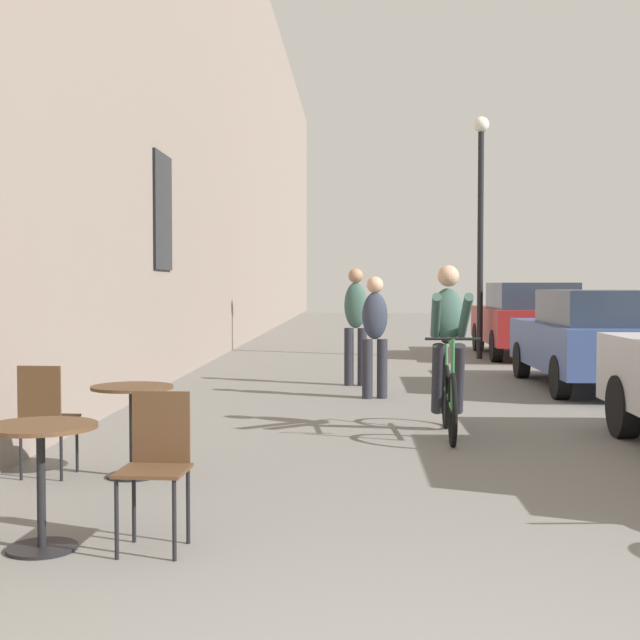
% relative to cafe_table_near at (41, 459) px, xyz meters
% --- Properties ---
extents(building_facade_left, '(0.54, 68.00, 10.92)m').
position_rel_cafe_table_near_xyz_m(building_facade_left, '(-1.31, 11.83, 4.94)').
color(building_facade_left, gray).
rests_on(building_facade_left, ground_plane).
extents(cafe_table_near, '(0.64, 0.64, 0.72)m').
position_rel_cafe_table_near_xyz_m(cafe_table_near, '(0.00, 0.00, 0.00)').
color(cafe_table_near, black).
rests_on(cafe_table_near, ground_plane).
extents(cafe_chair_near_toward_wall, '(0.40, 0.40, 0.89)m').
position_rel_cafe_table_near_xyz_m(cafe_chair_near_toward_wall, '(0.65, 0.08, -0.00)').
color(cafe_chair_near_toward_wall, black).
rests_on(cafe_chair_near_toward_wall, ground_plane).
extents(cafe_table_mid, '(0.64, 0.64, 0.72)m').
position_rel_cafe_table_near_xyz_m(cafe_table_mid, '(0.03, 1.90, 0.00)').
color(cafe_table_mid, black).
rests_on(cafe_table_mid, ground_plane).
extents(cafe_chair_mid_toward_street, '(0.40, 0.40, 0.89)m').
position_rel_cafe_table_near_xyz_m(cafe_chair_mid_toward_street, '(-0.63, 1.83, -0.00)').
color(cafe_chair_mid_toward_street, black).
rests_on(cafe_chair_mid_toward_street, ground_plane).
extents(cyclist_on_bicycle, '(0.52, 1.76, 1.74)m').
position_rel_cafe_table_near_xyz_m(cyclist_on_bicycle, '(2.73, 4.01, 0.29)').
color(cyclist_on_bicycle, black).
rests_on(cyclist_on_bicycle, ground_plane).
extents(pedestrian_near, '(0.38, 0.30, 1.62)m').
position_rel_cafe_table_near_xyz_m(pedestrian_near, '(2.04, 6.74, 0.39)').
color(pedestrian_near, '#26262D').
rests_on(pedestrian_near, ground_plane).
extents(pedestrian_mid, '(0.36, 0.27, 1.75)m').
position_rel_cafe_table_near_xyz_m(pedestrian_mid, '(1.78, 8.21, 0.47)').
color(pedestrian_mid, '#26262D').
rests_on(pedestrian_mid, ground_plane).
extents(street_lamp, '(0.32, 0.32, 4.90)m').
position_rel_cafe_table_near_xyz_m(street_lamp, '(4.31, 13.06, 2.59)').
color(street_lamp, black).
rests_on(street_lamp, ground_plane).
extents(parked_car_second, '(1.72, 4.04, 1.44)m').
position_rel_cafe_table_near_xyz_m(parked_car_second, '(5.24, 7.97, 0.22)').
color(parked_car_second, '#384C84').
rests_on(parked_car_second, ground_plane).
extents(parked_car_third, '(1.90, 4.39, 1.55)m').
position_rel_cafe_table_near_xyz_m(parked_car_third, '(5.37, 13.63, 0.28)').
color(parked_car_third, maroon).
rests_on(parked_car_third, ground_plane).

